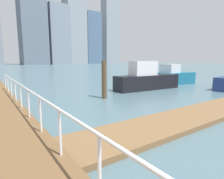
{
  "coord_description": "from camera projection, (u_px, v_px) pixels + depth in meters",
  "views": [
    {
      "loc": [
        -4.42,
        4.81,
        2.49
      ],
      "look_at": [
        -0.41,
        10.62,
        1.38
      ],
      "focal_mm": 29.88,
      "sensor_mm": 36.0,
      "label": 1
    }
  ],
  "objects": [
    {
      "name": "boardwalk_railing",
      "position": [
        75.0,
        131.0,
        3.34
      ],
      "size": [
        0.06,
        25.24,
        1.08
      ],
      "color": "white",
      "rests_on": "boardwalk"
    },
    {
      "name": "skyline_tower_7",
      "position": [
        110.0,
        31.0,
        155.51
      ],
      "size": [
        13.2,
        9.48,
        54.02
      ],
      "primitive_type": "cube",
      "rotation": [
        0.0,
        0.0,
        -0.03
      ],
      "color": "#8C939E",
      "rests_on": "ground_plane"
    },
    {
      "name": "floating_dock",
      "position": [
        182.0,
        119.0,
        7.69
      ],
      "size": [
        11.37,
        2.0,
        0.18
      ],
      "primitive_type": "cube",
      "color": "olive",
      "rests_on": "ground_plane"
    },
    {
      "name": "skyline_tower_3",
      "position": [
        32.0,
        17.0,
        104.81
      ],
      "size": [
        14.32,
        12.81,
        53.69
      ],
      "primitive_type": "cube",
      "rotation": [
        0.0,
        0.0,
        0.03
      ],
      "color": "slate",
      "rests_on": "ground_plane"
    },
    {
      "name": "skyline_tower_5",
      "position": [
        74.0,
        15.0,
        122.71
      ],
      "size": [
        13.06,
        13.45,
        64.57
      ],
      "primitive_type": "cube",
      "rotation": [
        0.0,
        0.0,
        -0.04
      ],
      "color": "#8C939E",
      "rests_on": "ground_plane"
    },
    {
      "name": "skyline_tower_4",
      "position": [
        59.0,
        35.0,
        115.73
      ],
      "size": [
        13.11,
        8.82,
        36.12
      ],
      "primitive_type": "cube",
      "rotation": [
        0.0,
        0.0,
        0.06
      ],
      "color": "gray",
      "rests_on": "ground_plane"
    },
    {
      "name": "ground_plane",
      "position": [
        51.0,
        91.0,
        15.21
      ],
      "size": [
        300.0,
        300.0,
        0.0
      ],
      "primitive_type": "plane",
      "color": "slate"
    },
    {
      "name": "moored_boat_4",
      "position": [
        146.0,
        79.0,
        16.02
      ],
      "size": [
        6.21,
        1.89,
        2.42
      ],
      "color": "black",
      "rests_on": "ground_plane"
    },
    {
      "name": "dock_piling_3",
      "position": [
        104.0,
        80.0,
        12.15
      ],
      "size": [
        0.33,
        0.33,
        2.47
      ],
      "primitive_type": "cylinder",
      "color": "brown",
      "rests_on": "ground_plane"
    },
    {
      "name": "skyline_tower_6",
      "position": [
        92.0,
        39.0,
        140.17
      ],
      "size": [
        12.04,
        10.17,
        37.41
      ],
      "primitive_type": "cube",
      "rotation": [
        0.0,
        0.0,
        0.02
      ],
      "color": "slate",
      "rests_on": "ground_plane"
    },
    {
      "name": "moored_boat_0",
      "position": [
        173.0,
        77.0,
        19.84
      ],
      "size": [
        4.52,
        2.56,
        2.09
      ],
      "color": "#1E6B8C",
      "rests_on": "ground_plane"
    }
  ]
}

